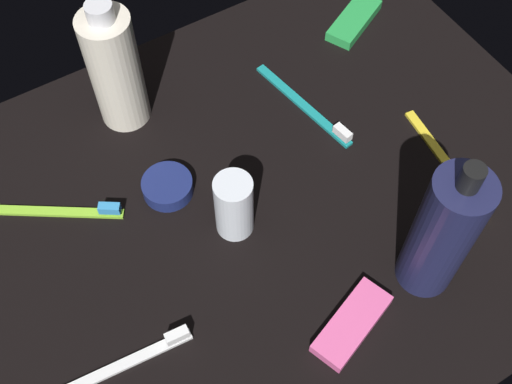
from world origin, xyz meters
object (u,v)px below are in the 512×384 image
(toothbrush_teal, at_px, (309,108))
(toothbrush_lime, at_px, (59,210))
(bodywash_bottle, at_px, (115,69))
(toothbrush_yellow, at_px, (452,167))
(snack_bar_pink, at_px, (352,324))
(cream_tin_left, at_px, (168,187))
(snack_bar_green, at_px, (354,20))
(toothbrush_white, at_px, (122,364))
(lotion_bottle, at_px, (442,233))
(deodorant_stick, at_px, (234,206))

(toothbrush_teal, height_order, toothbrush_lime, same)
(bodywash_bottle, height_order, toothbrush_yellow, bodywash_bottle)
(bodywash_bottle, relative_size, toothbrush_yellow, 1.05)
(toothbrush_lime, xyz_separation_m, toothbrush_yellow, (-0.45, 0.20, 0.00))
(toothbrush_yellow, xyz_separation_m, snack_bar_pink, (0.23, 0.10, 0.00))
(toothbrush_teal, distance_m, cream_tin_left, 0.22)
(snack_bar_green, bearing_deg, snack_bar_pink, 27.32)
(bodywash_bottle, relative_size, toothbrush_white, 1.05)
(toothbrush_teal, distance_m, toothbrush_white, 0.41)
(bodywash_bottle, distance_m, toothbrush_teal, 0.26)
(toothbrush_yellow, bearing_deg, snack_bar_pink, 24.23)
(toothbrush_white, relative_size, cream_tin_left, 2.85)
(toothbrush_white, bearing_deg, lotion_bottle, 166.89)
(toothbrush_teal, distance_m, snack_bar_pink, 0.31)
(toothbrush_teal, bearing_deg, toothbrush_lime, -3.95)
(cream_tin_left, bearing_deg, bodywash_bottle, -93.41)
(toothbrush_teal, height_order, snack_bar_pink, toothbrush_teal)
(toothbrush_lime, relative_size, snack_bar_green, 1.51)
(toothbrush_teal, bearing_deg, cream_tin_left, 4.21)
(toothbrush_lime, distance_m, snack_bar_pink, 0.37)
(bodywash_bottle, height_order, snack_bar_green, bodywash_bottle)
(snack_bar_green, xyz_separation_m, cream_tin_left, (0.37, 0.12, 0.00))
(deodorant_stick, distance_m, toothbrush_lime, 0.22)
(snack_bar_pink, xyz_separation_m, cream_tin_left, (0.09, -0.26, 0.00))
(bodywash_bottle, xyz_separation_m, snack_bar_pink, (-0.08, 0.40, -0.08))
(toothbrush_white, height_order, toothbrush_yellow, same)
(toothbrush_teal, bearing_deg, toothbrush_yellow, 120.26)
(deodorant_stick, xyz_separation_m, toothbrush_yellow, (-0.28, 0.07, -0.04))
(bodywash_bottle, xyz_separation_m, toothbrush_teal, (-0.21, 0.12, -0.08))
(bodywash_bottle, xyz_separation_m, snack_bar_green, (-0.36, 0.02, -0.08))
(cream_tin_left, bearing_deg, snack_bar_green, -162.11)
(lotion_bottle, distance_m, toothbrush_yellow, 0.18)
(lotion_bottle, relative_size, bodywash_bottle, 1.13)
(deodorant_stick, relative_size, snack_bar_green, 0.89)
(bodywash_bottle, bearing_deg, snack_bar_pink, 101.84)
(deodorant_stick, relative_size, toothbrush_teal, 0.51)
(bodywash_bottle, bearing_deg, snack_bar_green, 176.75)
(lotion_bottle, xyz_separation_m, snack_bar_green, (-0.17, -0.37, -0.09))
(snack_bar_green, xyz_separation_m, snack_bar_pink, (0.28, 0.38, 0.00))
(bodywash_bottle, bearing_deg, toothbrush_lime, 36.14)
(toothbrush_lime, relative_size, snack_bar_pink, 1.51)
(deodorant_stick, xyz_separation_m, toothbrush_white, (0.19, 0.09, -0.04))
(toothbrush_white, distance_m, snack_bar_pink, 0.25)
(toothbrush_teal, relative_size, snack_bar_green, 1.73)
(toothbrush_white, height_order, cream_tin_left, same)
(toothbrush_teal, xyz_separation_m, snack_bar_green, (-0.15, -0.10, 0.00))
(bodywash_bottle, xyz_separation_m, toothbrush_white, (0.15, 0.31, -0.08))
(snack_bar_pink, bearing_deg, deodorant_stick, -95.50)
(toothbrush_white, bearing_deg, toothbrush_teal, -152.59)
(toothbrush_lime, bearing_deg, toothbrush_white, 86.33)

